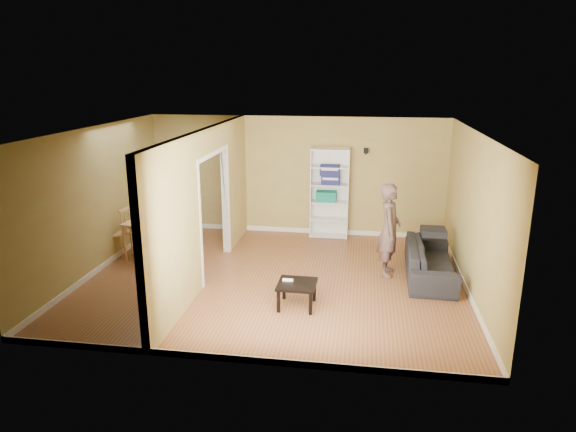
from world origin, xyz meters
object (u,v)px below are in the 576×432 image
object	(u,v)px
dining_table	(158,225)
chair_near	(151,243)
bookshelf	(330,193)
chair_far	(170,226)
coffee_table	(297,286)
chair_left	(119,232)
sofa	(431,256)
person	(390,222)

from	to	relation	value
dining_table	chair_near	distance (m)	0.57
bookshelf	chair_far	world-z (taller)	bookshelf
dining_table	chair_far	distance (m)	0.61
coffee_table	bookshelf	bearing A→B (deg)	86.37
coffee_table	chair_far	xyz separation A→B (m)	(-2.93, 2.33, 0.15)
coffee_table	chair_far	size ratio (longest dim) A/B	0.61
coffee_table	chair_left	distance (m)	4.15
bookshelf	chair_far	distance (m)	3.47
sofa	chair_near	size ratio (longest dim) A/B	2.11
sofa	chair_left	bearing A→B (deg)	90.18
bookshelf	chair_near	bearing A→B (deg)	-141.80
coffee_table	chair_far	bearing A→B (deg)	141.58
person	chair_left	bearing A→B (deg)	91.62
bookshelf	coffee_table	distance (m)	3.71
bookshelf	coffee_table	size ratio (longest dim) A/B	3.34
coffee_table	dining_table	size ratio (longest dim) A/B	0.49
sofa	chair_far	bearing A→B (deg)	83.38
dining_table	chair_near	bearing A→B (deg)	-83.07
sofa	coffee_table	size ratio (longest dim) A/B	3.49
chair_far	dining_table	bearing A→B (deg)	111.99
person	chair_far	size ratio (longest dim) A/B	2.02
dining_table	chair_far	xyz separation A→B (m)	(-0.00, 0.58, -0.18)
bookshelf	dining_table	size ratio (longest dim) A/B	1.65
person	chair_left	world-z (taller)	person
dining_table	sofa	bearing A→B (deg)	-2.19
bookshelf	chair_far	xyz separation A→B (m)	(-3.16, -1.32, -0.50)
chair_left	person	bearing A→B (deg)	98.35
sofa	chair_far	distance (m)	5.17
chair_near	chair_far	world-z (taller)	chair_near
person	dining_table	bearing A→B (deg)	91.18
sofa	coffee_table	bearing A→B (deg)	127.53
bookshelf	dining_table	distance (m)	3.70
sofa	chair_far	size ratio (longest dim) A/B	2.12
dining_table	chair_left	distance (m)	0.84
bookshelf	chair_far	bearing A→B (deg)	-157.31
dining_table	bookshelf	bearing A→B (deg)	31.01
bookshelf	chair_near	world-z (taller)	bookshelf
sofa	person	size ratio (longest dim) A/B	1.05
dining_table	chair_far	bearing A→B (deg)	90.06
bookshelf	sofa	bearing A→B (deg)	-47.20
sofa	dining_table	bearing A→B (deg)	89.82
chair_left	chair_far	world-z (taller)	chair_left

